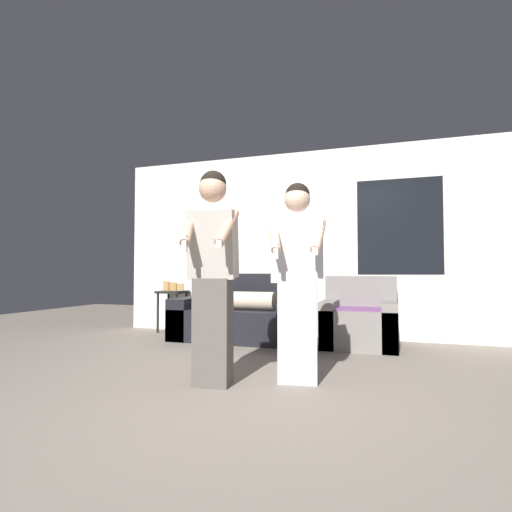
{
  "coord_description": "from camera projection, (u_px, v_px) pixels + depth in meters",
  "views": [
    {
      "loc": [
        1.01,
        -2.49,
        0.94
      ],
      "look_at": [
        -0.06,
        0.71,
        1.07
      ],
      "focal_mm": 28.0,
      "sensor_mm": 36.0,
      "label": 1
    }
  ],
  "objects": [
    {
      "name": "ground_plane",
      "position": [
        230.0,
        413.0,
        2.64
      ],
      "size": [
        14.0,
        14.0,
        0.0
      ],
      "primitive_type": "plane",
      "color": "slate"
    },
    {
      "name": "wall_back",
      "position": [
        316.0,
        243.0,
        5.79
      ],
      "size": [
        6.12,
        0.07,
        2.7
      ],
      "color": "silver",
      "rests_on": "ground_plane"
    },
    {
      "name": "couch",
      "position": [
        243.0,
        317.0,
        5.55
      ],
      "size": [
        1.82,
        0.98,
        0.91
      ],
      "color": "black",
      "rests_on": "ground_plane"
    },
    {
      "name": "armchair",
      "position": [
        360.0,
        322.0,
        4.98
      ],
      "size": [
        0.9,
        0.8,
        0.87
      ],
      "color": "slate",
      "rests_on": "ground_plane"
    },
    {
      "name": "side_table",
      "position": [
        172.0,
        298.0,
        6.21
      ],
      "size": [
        0.4,
        0.39,
        0.79
      ],
      "color": "black",
      "rests_on": "ground_plane"
    },
    {
      "name": "person_left",
      "position": [
        213.0,
        273.0,
        3.31
      ],
      "size": [
        0.45,
        0.52,
        1.78
      ],
      "color": "#56514C",
      "rests_on": "ground_plane"
    },
    {
      "name": "person_right",
      "position": [
        298.0,
        280.0,
        3.41
      ],
      "size": [
        0.5,
        0.5,
        1.7
      ],
      "color": "#B2B2B7",
      "rests_on": "ground_plane"
    }
  ]
}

